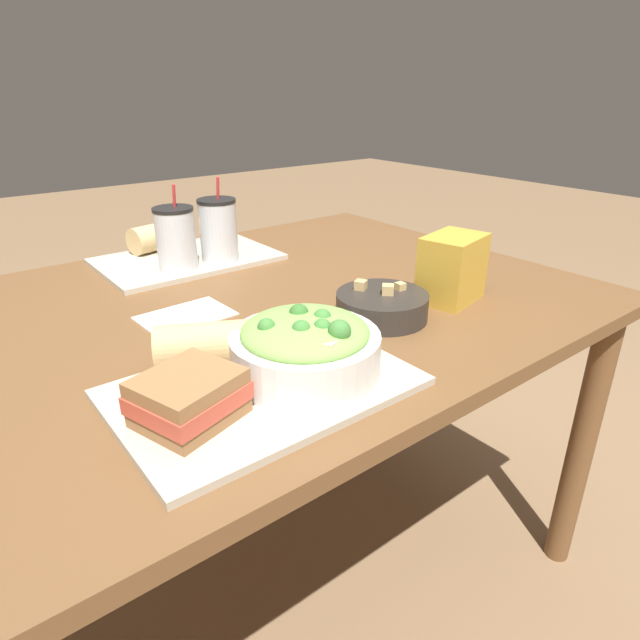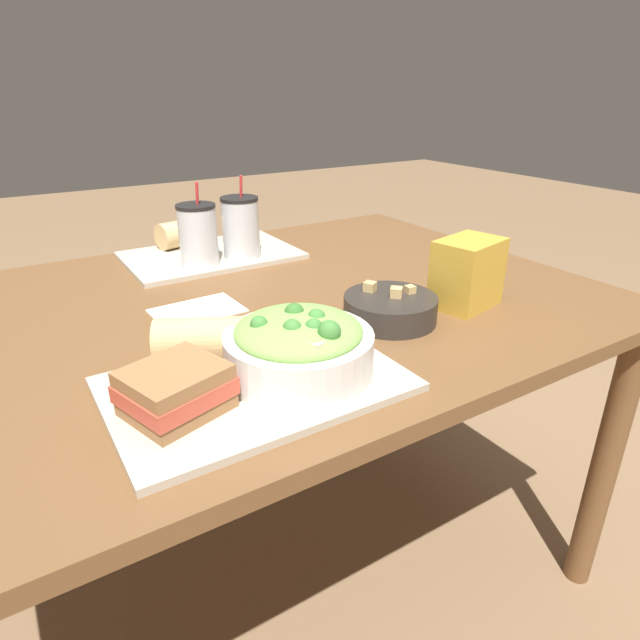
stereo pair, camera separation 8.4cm
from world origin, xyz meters
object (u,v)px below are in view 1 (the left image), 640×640
baguette_far (158,237)px  napkin_folded (186,316)px  sandwich_near (189,398)px  drink_cup_red (219,232)px  drink_cup_dark (176,240)px  salad_bowl (306,346)px  baguette_near (207,345)px  chip_bag (452,268)px  soup_bowl (382,305)px

baguette_far → napkin_folded: bearing=150.5°
sandwich_near → baguette_far: baguette_far is taller
napkin_folded → drink_cup_red: bearing=49.6°
baguette_far → drink_cup_dark: (-0.03, -0.18, 0.03)m
salad_bowl → drink_cup_red: bearing=73.5°
sandwich_near → baguette_near: (0.09, 0.12, 0.00)m
baguette_far → chip_bag: bearing=-166.1°
baguette_near → sandwich_near: bearing=171.9°
baguette_near → drink_cup_red: bearing=-2.3°
drink_cup_red → chip_bag: bearing=-62.9°
soup_bowl → salad_bowl: bearing=-158.7°
baguette_far → chip_bag: size_ratio=1.03×
baguette_far → drink_cup_red: (0.08, -0.18, 0.04)m
sandwich_near → drink_cup_red: 0.70m
sandwich_near → drink_cup_dark: 0.64m
drink_cup_dark → sandwich_near: bearing=-113.2°
salad_bowl → soup_bowl: salad_bowl is taller
soup_bowl → drink_cup_dark: (-0.19, 0.49, 0.05)m
salad_bowl → napkin_folded: bearing=96.6°
chip_bag → napkin_folded: size_ratio=0.87×
baguette_near → chip_bag: (0.54, -0.03, 0.02)m
salad_bowl → soup_bowl: bearing=21.3°
drink_cup_red → chip_bag: drink_cup_red is taller
baguette_near → baguette_far: 0.68m
sandwich_near → drink_cup_dark: bearing=49.4°
chip_bag → drink_cup_dark: bearing=113.5°
salad_bowl → napkin_folded: size_ratio=1.29×
drink_cup_dark → napkin_folded: 0.28m
baguette_far → chip_bag: chip_bag is taller
salad_bowl → baguette_far: size_ratio=1.44×
salad_bowl → baguette_far: (0.09, 0.77, -0.01)m
drink_cup_dark → baguette_near: bearing=-109.5°
soup_bowl → drink_cup_red: bearing=99.4°
baguette_far → napkin_folded: 0.45m
salad_bowl → drink_cup_red: size_ratio=1.11×
baguette_far → drink_cup_red: drink_cup_red is taller
soup_bowl → napkin_folded: 0.38m
baguette_near → drink_cup_red: size_ratio=0.81×
baguette_near → drink_cup_red: drink_cup_red is taller
chip_bag → baguette_near: bearing=163.8°
sandwich_near → chip_bag: (0.62, 0.08, 0.02)m
salad_bowl → soup_bowl: 0.28m
salad_bowl → napkin_folded: salad_bowl is taller
drink_cup_dark → napkin_folded: (-0.10, -0.25, -0.08)m
sandwich_near → soup_bowl: bearing=-4.3°
soup_bowl → baguette_far: 0.69m
drink_cup_dark → napkin_folded: bearing=-112.2°
drink_cup_red → chip_bag: (0.26, -0.51, -0.01)m
chip_bag → napkin_folded: (-0.47, 0.26, -0.07)m
salad_bowl → drink_cup_dark: 0.59m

